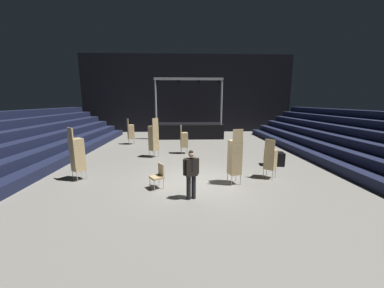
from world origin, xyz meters
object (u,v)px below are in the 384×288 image
Objects in this scene: chair_stack_mid_left at (235,157)px; chair_stack_mid_centre at (184,139)px; stage_riser at (189,130)px; chair_stack_front_left at (270,159)px; chair_stack_rear_left at (77,154)px; chair_stack_mid_right at (154,138)px; equipment_road_case at (274,159)px; man_with_tie at (191,172)px; chair_stack_front_right at (131,131)px; loose_chair_near_man at (158,175)px.

chair_stack_mid_left reaches higher than chair_stack_mid_centre.
stage_riser is at bearing 169.45° from chair_stack_mid_centre.
chair_stack_front_left is 0.77× the size of chair_stack_rear_left.
chair_stack_rear_left is (-4.41, -4.55, 0.21)m from chair_stack_mid_centre.
chair_stack_mid_right is at bearing 94.44° from chair_stack_rear_left.
equipment_road_case is (4.65, -2.77, -0.56)m from chair_stack_mid_centre.
man_with_tie is 0.76× the size of chair_stack_rear_left.
chair_stack_mid_right is at bearing -71.93° from chair_stack_mid_centre.
chair_stack_front_left is at bearing 31.70° from chair_stack_mid_centre.
chair_stack_mid_centre is at bearing -22.58° from chair_stack_mid_right.
chair_stack_rear_left reaches higher than equipment_road_case.
equipment_road_case is at bearing 29.19° from chair_stack_mid_left.
chair_stack_front_right reaches higher than equipment_road_case.
chair_stack_mid_left is 6.44m from chair_stack_rear_left.
chair_stack_mid_right is at bearing 4.33° from chair_stack_front_right.
loose_chair_near_man is (-1.41, -11.82, -0.17)m from stage_riser.
equipment_road_case is 0.95× the size of loose_chair_near_man.
chair_stack_mid_right reaches higher than equipment_road_case.
stage_riser is 2.62× the size of chair_stack_mid_right.
chair_stack_mid_centre is 1.99× the size of equipment_road_case.
chair_stack_front_right is 9.32m from loose_chair_near_man.
equipment_road_case is at bearing -64.95° from stage_riser.
chair_stack_front_right is at bearing 112.00° from chair_stack_mid_left.
man_with_tie is 1.87× the size of equipment_road_case.
loose_chair_near_man is (-5.63, -2.80, 0.19)m from equipment_road_case.
loose_chair_near_man is at bearing 22.93° from chair_stack_rear_left.
chair_stack_mid_left is 1.00× the size of chair_stack_rear_left.
chair_stack_front_left is at bearing 19.30° from chair_stack_front_right.
chair_stack_mid_right is (-2.01, 5.75, 0.20)m from man_with_tie.
chair_stack_rear_left is at bearing -114.17° from stage_riser.
chair_stack_rear_left is at bearing -27.83° from chair_stack_front_right.
chair_stack_front_right reaches higher than chair_stack_mid_centre.
loose_chair_near_man is at bearing -5.93° from chair_stack_front_right.
loose_chair_near_man is at bearing -127.83° from chair_stack_front_left.
chair_stack_front_left is 0.87× the size of chair_stack_front_right.
chair_stack_mid_centre is at bearing -43.04° from loose_chair_near_man.
equipment_road_case is (4.21, -9.02, -0.37)m from stage_riser.
chair_stack_mid_right is (-2.21, -7.06, 0.44)m from stage_riser.
chair_stack_mid_right is at bearing 163.05° from equipment_road_case.
equipment_road_case is at bearing 30.25° from chair_stack_front_right.
chair_stack_front_right is at bearing 127.08° from chair_stack_rear_left.
chair_stack_front_left is at bearing -111.58° from loose_chair_near_man.
chair_stack_mid_centre is (4.06, -3.21, -0.08)m from chair_stack_front_right.
chair_stack_rear_left is 3.63m from loose_chair_near_man.
chair_stack_mid_right is (2.28, -4.03, 0.17)m from chair_stack_front_right.
man_with_tie is 1.78× the size of loose_chair_near_man.
man_with_tie is at bearing -90.91° from stage_riser.
stage_riser is at bearing 25.39° from chair_stack_mid_right.
chair_stack_rear_left is 9.26m from equipment_road_case.
stage_riser is 6.26m from chair_stack_mid_centre.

